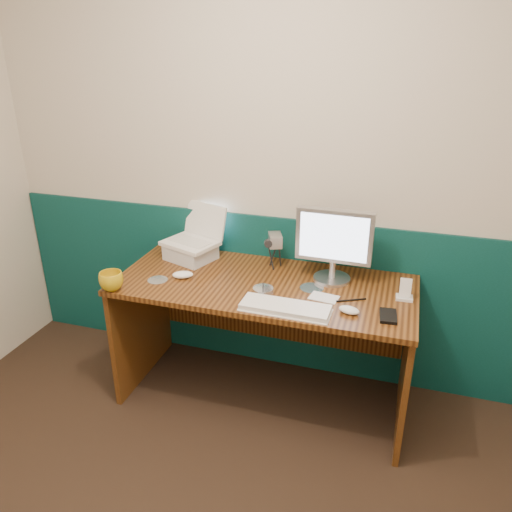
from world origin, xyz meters
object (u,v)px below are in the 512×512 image
(desk, at_px, (264,342))
(mug, at_px, (111,281))
(keyboard, at_px, (285,308))
(monitor, at_px, (334,246))
(laptop, at_px, (189,225))
(camcorder, at_px, (275,251))

(desk, relative_size, mug, 12.83)
(keyboard, bearing_deg, monitor, 69.29)
(laptop, bearing_deg, desk, 0.14)
(keyboard, xyz_separation_m, mug, (-0.92, -0.05, 0.04))
(desk, height_order, monitor, monitor)
(desk, xyz_separation_m, mug, (-0.74, -0.31, 0.42))
(desk, xyz_separation_m, monitor, (0.34, 0.14, 0.58))
(desk, height_order, mug, mug)
(keyboard, xyz_separation_m, camcorder, (-0.18, 0.47, 0.09))
(keyboard, distance_m, camcorder, 0.51)
(monitor, relative_size, mug, 3.23)
(laptop, relative_size, keyboard, 0.69)
(keyboard, bearing_deg, desk, 126.24)
(desk, height_order, laptop, laptop)
(mug, bearing_deg, monitor, 22.75)
(monitor, bearing_deg, desk, -156.10)
(desk, relative_size, laptop, 5.36)
(laptop, bearing_deg, monitor, 17.05)
(laptop, xyz_separation_m, monitor, (0.85, -0.03, -0.01))
(laptop, height_order, mug, laptop)
(desk, relative_size, monitor, 3.97)
(laptop, relative_size, monitor, 0.74)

